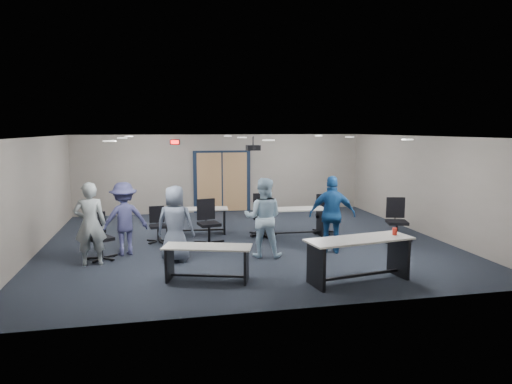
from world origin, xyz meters
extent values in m
plane|color=black|center=(0.00, 0.00, 0.00)|extent=(10.00, 10.00, 0.00)
cube|color=gray|center=(0.00, 4.50, 1.35)|extent=(10.00, 0.04, 2.70)
cube|color=gray|center=(0.00, -4.50, 1.35)|extent=(10.00, 0.04, 2.70)
cube|color=gray|center=(-5.00, 0.00, 1.35)|extent=(0.04, 9.00, 2.70)
cube|color=gray|center=(5.00, 0.00, 1.35)|extent=(0.04, 9.00, 2.70)
cube|color=white|center=(0.00, 0.00, 2.70)|extent=(10.00, 9.00, 0.04)
cube|color=#101C31|center=(0.00, 4.47, 1.05)|extent=(2.00, 0.06, 2.20)
cube|color=#9F6D49|center=(-0.45, 4.45, 1.05)|extent=(0.85, 0.04, 2.05)
cube|color=#9F6D49|center=(0.45, 4.45, 1.05)|extent=(0.85, 0.04, 2.05)
cube|color=black|center=(-1.60, 4.45, 2.45)|extent=(0.32, 0.05, 0.18)
cube|color=#FF0C0C|center=(-1.60, 4.42, 2.45)|extent=(0.26, 0.02, 0.12)
cylinder|color=black|center=(0.30, 0.50, 2.58)|extent=(0.04, 0.04, 0.24)
cube|color=black|center=(0.30, 0.50, 2.40)|extent=(0.35, 0.30, 0.14)
cylinder|color=black|center=(0.30, 0.35, 2.40)|extent=(0.08, 0.03, 0.08)
cube|color=beige|center=(-1.27, -2.81, 0.67)|extent=(1.77, 1.02, 0.03)
cube|color=black|center=(-1.98, -2.59, 0.33)|extent=(0.19, 0.50, 0.65)
cube|color=black|center=(-0.55, -3.02, 0.33)|extent=(0.19, 0.50, 0.65)
cube|color=black|center=(-1.27, -2.81, 0.09)|extent=(1.44, 0.48, 0.04)
cube|color=beige|center=(1.55, -3.44, 0.82)|extent=(2.15, 1.01, 0.03)
cube|color=black|center=(0.64, -3.59, 0.40)|extent=(0.16, 0.63, 0.80)
cube|color=black|center=(2.46, -3.30, 0.40)|extent=(0.16, 0.63, 0.80)
cube|color=black|center=(1.55, -3.44, 0.11)|extent=(1.83, 0.35, 0.05)
cylinder|color=red|center=(2.34, -3.31, 0.91)|extent=(0.09, 0.09, 0.14)
cube|color=beige|center=(-1.17, 1.22, 0.70)|extent=(1.80, 0.75, 0.03)
cube|color=black|center=(-1.95, 1.29, 0.34)|extent=(0.10, 0.54, 0.68)
cube|color=black|center=(-0.40, 1.15, 0.34)|extent=(0.10, 0.54, 0.68)
cube|color=black|center=(-1.17, 1.22, 0.10)|extent=(1.56, 0.19, 0.04)
cube|color=beige|center=(1.29, 0.35, 0.75)|extent=(1.92, 0.71, 0.03)
cube|color=black|center=(0.45, 0.39, 0.37)|extent=(0.08, 0.58, 0.74)
cube|color=black|center=(2.14, 0.32, 0.37)|extent=(0.08, 0.58, 0.74)
cube|color=black|center=(1.29, 0.35, 0.11)|extent=(1.68, 0.12, 0.04)
imported|color=#919C9E|center=(-3.59, -1.30, 0.90)|extent=(0.69, 0.48, 1.79)
imported|color=slate|center=(-1.82, -1.36, 0.84)|extent=(0.93, 0.73, 1.68)
imported|color=#BADEF7|center=(0.15, -1.39, 0.90)|extent=(1.05, 0.92, 1.81)
imported|color=#1A4E91|center=(1.80, -1.39, 0.91)|extent=(1.15, 0.75, 1.82)
imported|color=#404274|center=(-2.95, -0.58, 0.84)|extent=(1.23, 0.92, 1.69)
camera|label=1|loc=(-2.10, -11.27, 2.89)|focal=32.00mm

